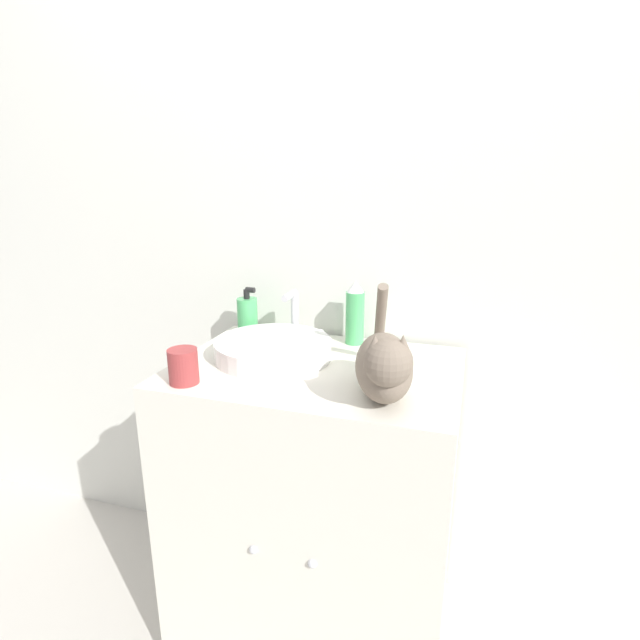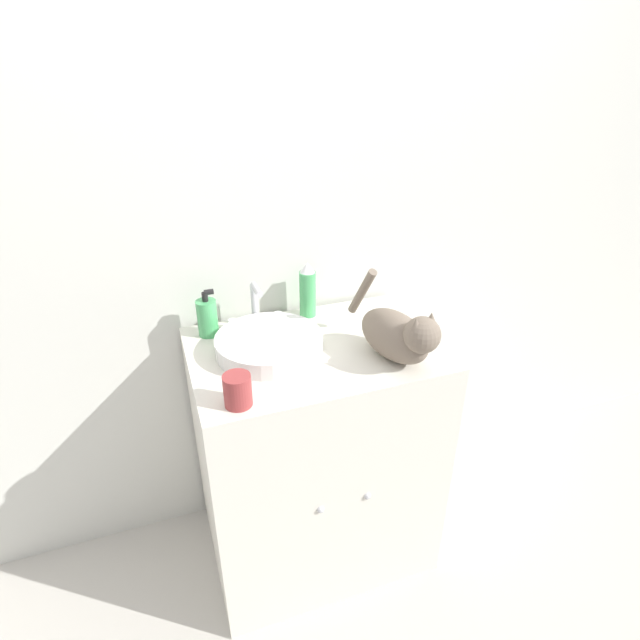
% 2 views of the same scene
% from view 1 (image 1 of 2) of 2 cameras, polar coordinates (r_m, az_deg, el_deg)
% --- Properties ---
extents(wall_back, '(6.00, 0.05, 2.50)m').
position_cam_1_polar(wall_back, '(1.63, 3.14, 10.13)').
color(wall_back, silver).
rests_on(wall_back, ground_plane).
extents(vanity_cabinet, '(0.79, 0.58, 0.91)m').
position_cam_1_polar(vanity_cabinet, '(1.63, -0.38, -20.27)').
color(vanity_cabinet, silver).
rests_on(vanity_cabinet, ground_plane).
extents(sink_basin, '(0.34, 0.34, 0.05)m').
position_cam_1_polar(sink_basin, '(1.47, -5.37, -3.30)').
color(sink_basin, white).
rests_on(sink_basin, vanity_cabinet).
extents(faucet, '(0.19, 0.10, 0.17)m').
position_cam_1_polar(faucet, '(1.61, -2.99, 0.21)').
color(faucet, silver).
rests_on(faucet, vanity_cabinet).
extents(cat, '(0.20, 0.40, 0.25)m').
position_cam_1_polar(cat, '(1.19, 7.38, -5.04)').
color(cat, '#7A6B5B').
rests_on(cat, vanity_cabinet).
extents(soap_bottle, '(0.07, 0.07, 0.16)m').
position_cam_1_polar(soap_bottle, '(1.67, -8.28, 0.46)').
color(soap_bottle, '#4CB266').
rests_on(soap_bottle, vanity_cabinet).
extents(spray_bottle, '(0.06, 0.06, 0.20)m').
position_cam_1_polar(spray_bottle, '(1.57, 4.02, 0.78)').
color(spray_bottle, '#4CB266').
rests_on(spray_bottle, vanity_cabinet).
extents(cup, '(0.08, 0.08, 0.09)m').
position_cam_1_polar(cup, '(1.33, -15.36, -5.12)').
color(cup, '#9E3838').
rests_on(cup, vanity_cabinet).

